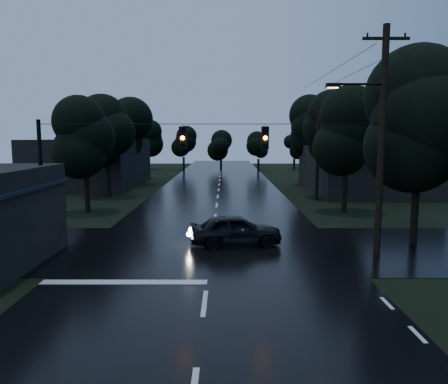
{
  "coord_description": "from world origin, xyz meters",
  "views": [
    {
      "loc": [
        0.65,
        -8.22,
        5.22
      ],
      "look_at": [
        0.59,
        14.15,
        2.42
      ],
      "focal_mm": 35.0,
      "sensor_mm": 36.0,
      "label": 1
    }
  ],
  "objects": [
    {
      "name": "building_far_left",
      "position": [
        -14.0,
        40.0,
        2.5
      ],
      "size": [
        10.0,
        16.0,
        5.0
      ],
      "primitive_type": "cube",
      "color": "black",
      "rests_on": "ground"
    },
    {
      "name": "tree_right_b",
      "position": [
        9.6,
        30.0,
        5.99
      ],
      "size": [
        4.48,
        4.48,
        9.44
      ],
      "color": "black",
      "rests_on": "ground"
    },
    {
      "name": "utility_pole_far",
      "position": [
        8.3,
        28.0,
        3.88
      ],
      "size": [
        2.0,
        0.3,
        7.5
      ],
      "color": "black",
      "rests_on": "ground"
    },
    {
      "name": "cross_street",
      "position": [
        0.0,
        12.0,
        0.0
      ],
      "size": [
        60.0,
        9.0,
        0.02
      ],
      "primitive_type": "cube",
      "color": "black",
      "rests_on": "ground"
    },
    {
      "name": "main_road",
      "position": [
        0.0,
        30.0,
        0.0
      ],
      "size": [
        12.0,
        120.0,
        0.02
      ],
      "primitive_type": "cube",
      "color": "black",
      "rests_on": "ground"
    },
    {
      "name": "tree_right_a",
      "position": [
        9.0,
        22.0,
        5.62
      ],
      "size": [
        4.2,
        4.2,
        8.85
      ],
      "color": "black",
      "rests_on": "ground"
    },
    {
      "name": "tree_corner_near",
      "position": [
        10.0,
        13.0,
        5.99
      ],
      "size": [
        4.48,
        4.48,
        9.44
      ],
      "color": "black",
      "rests_on": "ground"
    },
    {
      "name": "car",
      "position": [
        1.16,
        12.57,
        0.76
      ],
      "size": [
        4.65,
        2.37,
        1.52
      ],
      "primitive_type": "imported",
      "rotation": [
        0.0,
        0.0,
        1.7
      ],
      "color": "black",
      "rests_on": "ground"
    },
    {
      "name": "anchor_pole_left",
      "position": [
        -7.5,
        11.0,
        3.0
      ],
      "size": [
        0.18,
        0.18,
        6.0
      ],
      "primitive_type": "cylinder",
      "color": "black",
      "rests_on": "ground"
    },
    {
      "name": "utility_pole_main",
      "position": [
        7.41,
        11.0,
        5.26
      ],
      "size": [
        3.5,
        0.3,
        10.0
      ],
      "color": "black",
      "rests_on": "ground"
    },
    {
      "name": "span_signals",
      "position": [
        0.56,
        10.99,
        5.24
      ],
      "size": [
        15.0,
        0.37,
        1.12
      ],
      "color": "black",
      "rests_on": "ground"
    },
    {
      "name": "building_far_right",
      "position": [
        14.0,
        34.0,
        2.2
      ],
      "size": [
        10.0,
        14.0,
        4.4
      ],
      "primitive_type": "cube",
      "color": "black",
      "rests_on": "ground"
    },
    {
      "name": "tree_left_a",
      "position": [
        -9.0,
        22.0,
        5.24
      ],
      "size": [
        3.92,
        3.92,
        8.26
      ],
      "color": "black",
      "rests_on": "ground"
    },
    {
      "name": "tree_right_c",
      "position": [
        10.2,
        40.0,
        6.37
      ],
      "size": [
        4.76,
        4.76,
        10.03
      ],
      "color": "black",
      "rests_on": "ground"
    },
    {
      "name": "tree_left_c",
      "position": [
        -10.2,
        40.0,
        5.99
      ],
      "size": [
        4.48,
        4.48,
        9.44
      ],
      "color": "black",
      "rests_on": "ground"
    },
    {
      "name": "tree_left_b",
      "position": [
        -9.6,
        30.0,
        5.62
      ],
      "size": [
        4.2,
        4.2,
        8.85
      ],
      "color": "black",
      "rests_on": "ground"
    }
  ]
}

